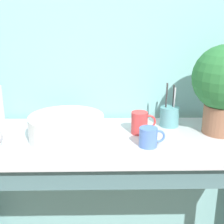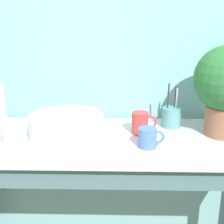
{
  "view_description": "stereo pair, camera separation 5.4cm",
  "coord_description": "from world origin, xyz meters",
  "px_view_note": "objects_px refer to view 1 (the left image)",
  "views": [
    {
      "loc": [
        -0.02,
        -1.01,
        1.38
      ],
      "look_at": [
        0.0,
        0.27,
        0.97
      ],
      "focal_mm": 50.0,
      "sensor_mm": 36.0,
      "label": 1
    },
    {
      "loc": [
        0.03,
        -1.01,
        1.38
      ],
      "look_at": [
        0.0,
        0.27,
        0.97
      ],
      "focal_mm": 50.0,
      "sensor_mm": 36.0,
      "label": 2
    }
  ],
  "objects_px": {
    "bowl_wash_large": "(67,128)",
    "mug_red": "(140,123)",
    "mug_blue": "(149,137)",
    "utensil_cup": "(169,116)"
  },
  "relations": [
    {
      "from": "mug_blue",
      "to": "utensil_cup",
      "type": "xyz_separation_m",
      "value": [
        0.13,
        0.24,
        0.01
      ]
    },
    {
      "from": "mug_red",
      "to": "mug_blue",
      "type": "bearing_deg",
      "value": -81.98
    },
    {
      "from": "bowl_wash_large",
      "to": "mug_blue",
      "type": "relative_size",
      "value": 3.01
    },
    {
      "from": "bowl_wash_large",
      "to": "mug_blue",
      "type": "distance_m",
      "value": 0.36
    },
    {
      "from": "bowl_wash_large",
      "to": "mug_red",
      "type": "bearing_deg",
      "value": 10.96
    },
    {
      "from": "mug_red",
      "to": "utensil_cup",
      "type": "bearing_deg",
      "value": 32.04
    },
    {
      "from": "mug_blue",
      "to": "utensil_cup",
      "type": "relative_size",
      "value": 0.5
    },
    {
      "from": "mug_blue",
      "to": "bowl_wash_large",
      "type": "bearing_deg",
      "value": 166.36
    },
    {
      "from": "bowl_wash_large",
      "to": "mug_blue",
      "type": "height_order",
      "value": "bowl_wash_large"
    },
    {
      "from": "mug_blue",
      "to": "mug_red",
      "type": "xyz_separation_m",
      "value": [
        -0.02,
        0.15,
        0.01
      ]
    }
  ]
}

